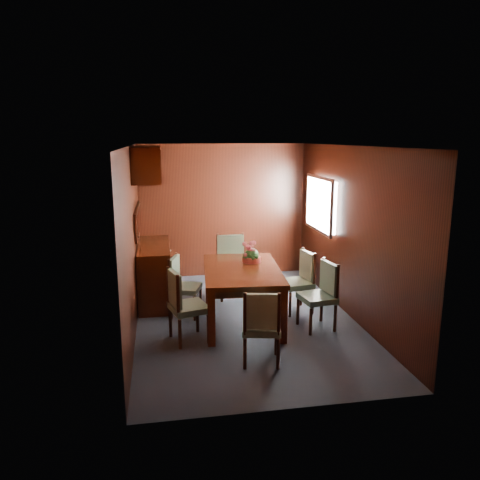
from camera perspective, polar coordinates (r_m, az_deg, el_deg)
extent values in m
plane|color=#303742|center=(6.68, 0.67, -9.65)|extent=(4.50, 4.50, 0.00)
cube|color=black|center=(6.23, -12.99, -0.04)|extent=(0.02, 4.50, 2.40)
cube|color=black|center=(6.76, 13.30, 0.91)|extent=(0.02, 4.50, 2.40)
cube|color=black|center=(8.51, -2.09, 3.57)|extent=(3.00, 0.02, 2.40)
cube|color=black|center=(4.21, 6.35, -5.83)|extent=(3.00, 0.02, 2.40)
cube|color=black|center=(6.19, 0.72, 11.40)|extent=(3.00, 4.50, 0.02)
cube|color=white|center=(7.72, 10.07, 4.34)|extent=(0.14, 1.10, 0.80)
cube|color=#B2B2B7|center=(7.70, 9.58, 4.34)|extent=(0.04, 1.20, 0.90)
cube|color=black|center=(7.20, -12.39, 2.29)|extent=(0.03, 1.36, 0.41)
cube|color=silver|center=(7.20, -12.25, 2.30)|extent=(0.01, 1.30, 0.35)
cube|color=black|center=(7.09, -11.33, 9.12)|extent=(0.40, 1.40, 0.50)
cube|color=black|center=(7.38, -10.38, -4.00)|extent=(0.48, 1.40, 0.90)
cube|color=black|center=(5.78, -3.51, -9.53)|extent=(0.10, 0.10, 0.70)
cube|color=black|center=(5.87, 5.29, -9.22)|extent=(0.10, 0.10, 0.70)
cube|color=black|center=(7.19, -3.87, -5.06)|extent=(0.10, 0.10, 0.70)
cube|color=black|center=(7.26, 3.17, -4.88)|extent=(0.10, 0.10, 0.70)
cube|color=black|center=(6.41, 0.23, -4.42)|extent=(1.02, 1.58, 0.10)
cube|color=black|center=(6.39, 0.23, -3.72)|extent=(1.15, 1.71, 0.06)
cylinder|color=black|center=(6.13, -8.48, -9.98)|extent=(0.04, 0.04, 0.38)
cylinder|color=black|center=(5.79, -7.33, -11.33)|extent=(0.04, 0.04, 0.38)
cylinder|color=black|center=(6.24, -5.21, -9.49)|extent=(0.04, 0.04, 0.38)
cylinder|color=black|center=(5.90, -3.89, -10.78)|extent=(0.04, 0.04, 0.38)
cube|color=#597357|center=(5.92, -6.29, -8.18)|extent=(0.53, 0.54, 0.08)
cylinder|color=black|center=(5.96, -8.72, -5.56)|extent=(0.04, 0.04, 0.50)
cylinder|color=black|center=(5.61, -7.57, -6.69)|extent=(0.04, 0.04, 0.50)
cube|color=#597357|center=(5.78, -7.99, -5.90)|extent=(0.16, 0.41, 0.43)
cylinder|color=black|center=(7.03, -7.54, -7.09)|extent=(0.04, 0.04, 0.35)
cylinder|color=black|center=(6.71, -8.42, -8.09)|extent=(0.04, 0.04, 0.35)
cylinder|color=black|center=(6.94, -4.81, -7.27)|extent=(0.04, 0.04, 0.35)
cylinder|color=black|center=(6.62, -5.56, -8.31)|extent=(0.04, 0.04, 0.35)
cube|color=#597357|center=(6.75, -6.63, -5.85)|extent=(0.51, 0.52, 0.07)
cylinder|color=black|center=(6.89, -7.72, -3.45)|extent=(0.04, 0.04, 0.47)
cylinder|color=black|center=(6.56, -8.62, -4.30)|extent=(0.04, 0.04, 0.47)
cube|color=#597357|center=(6.72, -8.02, -3.72)|extent=(0.17, 0.38, 0.40)
cylinder|color=black|center=(6.35, 11.53, -9.33)|extent=(0.04, 0.04, 0.37)
cylinder|color=black|center=(6.66, 9.88, -8.23)|extent=(0.04, 0.04, 0.37)
cylinder|color=black|center=(6.19, 8.61, -9.82)|extent=(0.04, 0.04, 0.37)
cylinder|color=black|center=(6.50, 7.07, -8.65)|extent=(0.04, 0.04, 0.37)
cube|color=#597357|center=(6.34, 9.35, -6.97)|extent=(0.48, 0.49, 0.08)
cylinder|color=black|center=(6.19, 11.80, -5.14)|extent=(0.04, 0.04, 0.49)
cylinder|color=black|center=(6.51, 10.12, -4.21)|extent=(0.04, 0.04, 0.49)
cube|color=#597357|center=(6.33, 10.79, -4.52)|extent=(0.12, 0.40, 0.42)
cylinder|color=black|center=(6.89, 8.82, -7.47)|extent=(0.04, 0.04, 0.36)
cylinder|color=black|center=(7.21, 7.45, -6.53)|extent=(0.04, 0.04, 0.36)
cylinder|color=black|center=(6.74, 6.12, -7.85)|extent=(0.04, 0.04, 0.36)
cylinder|color=black|center=(7.06, 4.84, -6.86)|extent=(0.04, 0.04, 0.36)
cube|color=#597357|center=(6.90, 6.86, -5.30)|extent=(0.47, 0.49, 0.07)
cylinder|color=black|center=(6.75, 9.03, -3.61)|extent=(0.04, 0.04, 0.49)
cylinder|color=black|center=(7.07, 7.62, -2.83)|extent=(0.04, 0.04, 0.49)
cube|color=#597357|center=(6.90, 8.18, -3.07)|extent=(0.12, 0.40, 0.41)
cylinder|color=black|center=(5.30, 0.59, -13.70)|extent=(0.04, 0.04, 0.36)
cylinder|color=black|center=(5.31, 4.67, -13.69)|extent=(0.04, 0.04, 0.36)
cylinder|color=black|center=(5.61, 0.61, -12.13)|extent=(0.04, 0.04, 0.36)
cylinder|color=black|center=(5.62, 4.44, -12.12)|extent=(0.04, 0.04, 0.36)
cube|color=#597357|center=(5.36, 2.60, -10.64)|extent=(0.49, 0.48, 0.07)
cylinder|color=black|center=(5.10, 0.60, -8.98)|extent=(0.04, 0.04, 0.48)
cylinder|color=black|center=(5.11, 4.77, -8.97)|extent=(0.04, 0.04, 0.48)
cube|color=#597357|center=(5.11, 2.68, -8.71)|extent=(0.39, 0.13, 0.40)
cylinder|color=black|center=(7.73, 0.32, -4.95)|extent=(0.05, 0.05, 0.40)
cylinder|color=black|center=(7.67, -2.70, -5.12)|extent=(0.05, 0.05, 0.40)
cylinder|color=black|center=(7.37, 0.93, -5.84)|extent=(0.05, 0.05, 0.40)
cylinder|color=black|center=(7.30, -2.24, -6.03)|extent=(0.05, 0.05, 0.40)
cube|color=#597357|center=(7.44, -0.93, -3.56)|extent=(0.48, 0.46, 0.08)
cylinder|color=black|center=(7.60, 0.31, -1.12)|extent=(0.05, 0.05, 0.53)
cylinder|color=black|center=(7.53, -2.75, -1.26)|extent=(0.05, 0.05, 0.53)
cube|color=#597357|center=(7.54, -1.19, -1.08)|extent=(0.43, 0.07, 0.45)
cylinder|color=#C84D3D|center=(6.67, 1.43, -2.38)|extent=(0.26, 0.26, 0.08)
sphere|color=#26521B|center=(6.66, 1.43, -1.87)|extent=(0.20, 0.20, 0.20)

